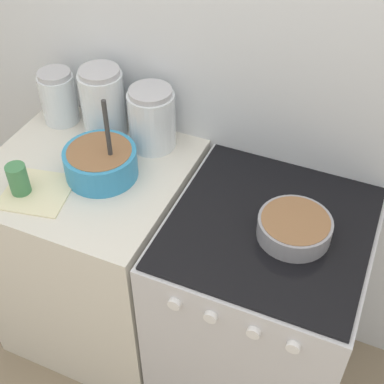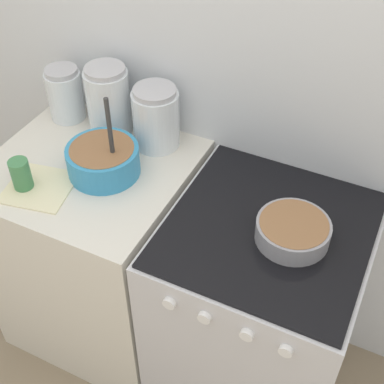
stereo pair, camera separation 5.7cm
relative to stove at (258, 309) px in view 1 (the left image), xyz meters
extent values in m
cube|color=silver|center=(-0.34, 0.36, 0.74)|extent=(4.41, 0.05, 2.40)
cube|color=silver|center=(-0.69, 0.00, 0.00)|extent=(0.71, 0.67, 0.91)
cube|color=silver|center=(0.00, 0.00, -0.01)|extent=(0.65, 0.67, 0.90)
cube|color=black|center=(0.00, 0.00, 0.45)|extent=(0.63, 0.65, 0.01)
cylinder|color=white|center=(-0.18, -0.34, 0.38)|extent=(0.04, 0.02, 0.04)
cylinder|color=white|center=(-0.07, -0.34, 0.38)|extent=(0.04, 0.02, 0.04)
cylinder|color=white|center=(0.07, -0.34, 0.38)|extent=(0.04, 0.02, 0.04)
cylinder|color=white|center=(0.18, -0.34, 0.38)|extent=(0.04, 0.02, 0.04)
cylinder|color=#338CBF|center=(-0.62, 0.00, 0.51)|extent=(0.25, 0.25, 0.10)
cylinder|color=#8C603D|center=(-0.62, 0.00, 0.53)|extent=(0.22, 0.22, 0.06)
cylinder|color=#333333|center=(-0.57, 0.00, 0.63)|extent=(0.02, 0.02, 0.30)
cylinder|color=gray|center=(0.08, -0.02, 0.49)|extent=(0.23, 0.23, 0.07)
cylinder|color=#8C603D|center=(0.08, -0.02, 0.50)|extent=(0.21, 0.21, 0.06)
cylinder|color=silver|center=(-0.93, 0.23, 0.55)|extent=(0.14, 0.14, 0.19)
cylinder|color=silver|center=(-0.93, 0.23, 0.52)|extent=(0.12, 0.12, 0.12)
cylinder|color=#B2B2B7|center=(-0.93, 0.23, 0.66)|extent=(0.12, 0.12, 0.02)
cylinder|color=silver|center=(-0.73, 0.23, 0.58)|extent=(0.16, 0.16, 0.25)
cylinder|color=red|center=(-0.73, 0.23, 0.53)|extent=(0.14, 0.14, 0.15)
cylinder|color=#B2B2B7|center=(-0.73, 0.23, 0.72)|extent=(0.15, 0.15, 0.02)
cylinder|color=silver|center=(-0.53, 0.23, 0.56)|extent=(0.17, 0.17, 0.22)
cylinder|color=olive|center=(-0.53, 0.23, 0.52)|extent=(0.15, 0.15, 0.13)
cylinder|color=#B2B2B7|center=(-0.53, 0.23, 0.68)|extent=(0.15, 0.15, 0.02)
cylinder|color=#3F7F4C|center=(-0.82, -0.19, 0.51)|extent=(0.07, 0.07, 0.11)
cube|color=beige|center=(-0.77, -0.17, 0.46)|extent=(0.26, 0.25, 0.01)
camera|label=1|loc=(0.24, -1.18, 1.68)|focal=50.00mm
camera|label=2|loc=(0.29, -1.16, 1.68)|focal=50.00mm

